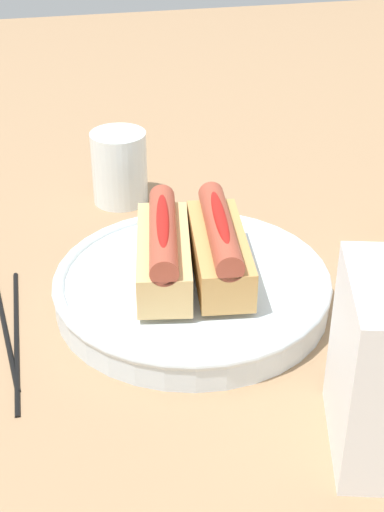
{
  "coord_description": "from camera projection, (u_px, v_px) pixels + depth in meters",
  "views": [
    {
      "loc": [
        0.6,
        -0.15,
        0.43
      ],
      "look_at": [
        -0.0,
        -0.02,
        0.05
      ],
      "focal_mm": 52.69,
      "sensor_mm": 36.0,
      "label": 1
    }
  ],
  "objects": [
    {
      "name": "ground_plane",
      "position": [
        209.0,
        300.0,
        0.76
      ],
      "size": [
        2.4,
        2.4,
        0.0
      ],
      "primitive_type": "plane",
      "color": "#9E7A56"
    },
    {
      "name": "water_glass",
      "position": [
        120.0,
        172.0,
        0.92
      ],
      "size": [
        0.07,
        0.07,
        0.09
      ],
      "color": "white",
      "rests_on": "ground_plane"
    },
    {
      "name": "chopstick_near",
      "position": [
        16.0,
        335.0,
        0.7
      ],
      "size": [
        0.22,
        0.01,
        0.01
      ],
      "primitive_type": "cylinder",
      "rotation": [
        0.0,
        1.57,
        -0.01
      ],
      "color": "black",
      "rests_on": "ground_plane"
    },
    {
      "name": "hotdog_front",
      "position": [
        163.0,
        250.0,
        0.72
      ],
      "size": [
        0.16,
        0.07,
        0.06
      ],
      "color": "#DBB270",
      "rests_on": "serving_bowl"
    },
    {
      "name": "napkin_box",
      "position": [
        369.0,
        368.0,
        0.55
      ],
      "size": [
        0.12,
        0.07,
        0.15
      ],
      "primitive_type": "cube",
      "rotation": [
        0.0,
        0.0,
        -0.27
      ],
      "color": "white",
      "rests_on": "ground_plane"
    },
    {
      "name": "serving_bowl",
      "position": [
        192.0,
        287.0,
        0.74
      ],
      "size": [
        0.27,
        0.27,
        0.03
      ],
      "color": "silver",
      "rests_on": "ground_plane"
    },
    {
      "name": "hotdog_back",
      "position": [
        221.0,
        248.0,
        0.72
      ],
      "size": [
        0.16,
        0.07,
        0.06
      ],
      "color": "tan",
      "rests_on": "serving_bowl"
    },
    {
      "name": "chopstick_far",
      "position": [
        3.0,
        318.0,
        0.73
      ],
      "size": [
        0.22,
        0.03,
        0.01
      ],
      "primitive_type": "cylinder",
      "rotation": [
        0.0,
        1.57,
        0.11
      ],
      "color": "black",
      "rests_on": "ground_plane"
    }
  ]
}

